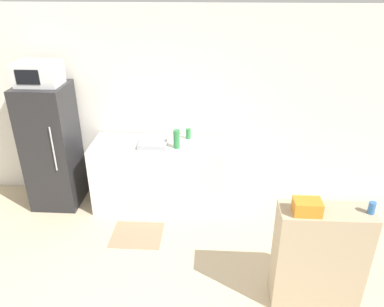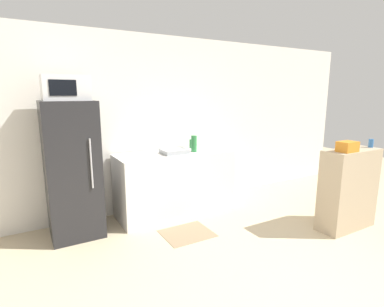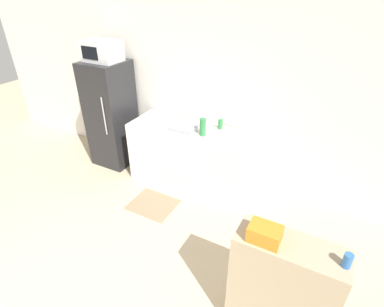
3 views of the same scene
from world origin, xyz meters
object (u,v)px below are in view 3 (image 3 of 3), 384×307
at_px(bottle_tall, 203,127).
at_px(jar, 347,261).
at_px(bottle_short, 220,124).
at_px(basket, 265,234).
at_px(refrigerator, 111,115).
at_px(microwave, 102,51).

relative_size(bottle_tall, jar, 2.16).
relative_size(bottle_tall, bottle_short, 1.74).
height_order(bottle_short, basket, basket).
height_order(bottle_short, jar, jar).
bearing_deg(bottle_short, refrigerator, -173.62).
distance_m(refrigerator, bottle_short, 1.82).
relative_size(bottle_short, basket, 0.58).
bearing_deg(jar, basket, -176.72).
bearing_deg(bottle_tall, refrigerator, 176.79).
bearing_deg(bottle_short, basket, -58.04).
relative_size(microwave, jar, 4.66).
distance_m(bottle_short, jar, 2.49).
bearing_deg(jar, microwave, 155.39).
distance_m(basket, jar, 0.56).
distance_m(microwave, bottle_tall, 1.85).
distance_m(refrigerator, bottle_tall, 1.69).
bearing_deg(basket, jar, 3.28).
relative_size(refrigerator, basket, 7.09).
relative_size(refrigerator, jar, 15.14).
bearing_deg(bottle_short, microwave, -173.59).
distance_m(microwave, bottle_short, 2.00).
bearing_deg(jar, bottle_tall, 140.42).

